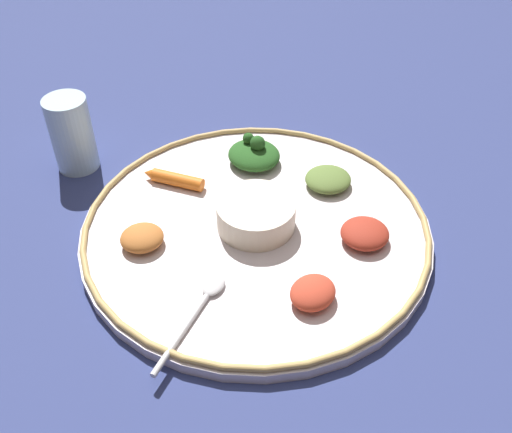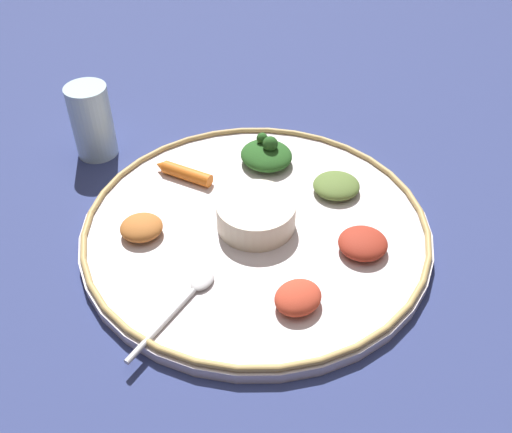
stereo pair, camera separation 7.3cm
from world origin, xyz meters
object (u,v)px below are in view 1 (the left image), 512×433
(center_bowl, at_px, (256,214))
(spoon, at_px, (200,305))
(greens_pile, at_px, (254,154))
(carrot_near_spoon, at_px, (174,179))
(drinking_glass, at_px, (73,139))

(center_bowl, height_order, spoon, center_bowl)
(spoon, xyz_separation_m, greens_pile, (0.09, -0.27, 0.01))
(center_bowl, xyz_separation_m, carrot_near_spoon, (0.14, -0.01, -0.01))
(greens_pile, bearing_deg, center_bowl, 122.43)
(spoon, bearing_deg, greens_pile, -70.96)
(carrot_near_spoon, relative_size, drinking_glass, 0.81)
(carrot_near_spoon, distance_m, drinking_glass, 0.17)
(center_bowl, distance_m, drinking_glass, 0.31)
(drinking_glass, bearing_deg, carrot_near_spoon, -171.74)
(center_bowl, distance_m, carrot_near_spoon, 0.14)
(spoon, height_order, drinking_glass, drinking_glass)
(drinking_glass, bearing_deg, center_bowl, -178.08)
(center_bowl, height_order, carrot_near_spoon, center_bowl)
(spoon, relative_size, drinking_glass, 1.33)
(center_bowl, xyz_separation_m, greens_pile, (0.07, -0.12, -0.01))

